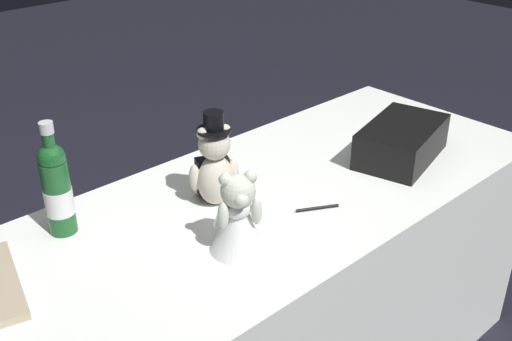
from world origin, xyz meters
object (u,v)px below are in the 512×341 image
at_px(signing_pen, 316,208).
at_px(champagne_bottle, 57,188).
at_px(teddy_bear_bride, 237,213).
at_px(teddy_bear_groom, 214,167).
at_px(gift_case_black, 402,141).

bearing_deg(signing_pen, champagne_bottle, 146.25).
bearing_deg(teddy_bear_bride, teddy_bear_groom, 65.00).
bearing_deg(teddy_bear_groom, gift_case_black, -17.38).
xyz_separation_m(teddy_bear_bride, signing_pen, (0.27, -0.02, -0.09)).
distance_m(teddy_bear_bride, signing_pen, 0.29).
distance_m(champagne_bottle, gift_case_black, 1.06).
xyz_separation_m(signing_pen, gift_case_black, (0.44, 0.03, 0.05)).
distance_m(teddy_bear_groom, signing_pen, 0.30).
distance_m(signing_pen, gift_case_black, 0.44).
height_order(teddy_bear_bride, champagne_bottle, champagne_bottle).
relative_size(teddy_bear_bride, champagne_bottle, 0.70).
bearing_deg(teddy_bear_bride, signing_pen, -3.54).
xyz_separation_m(teddy_bear_bride, gift_case_black, (0.71, 0.02, -0.04)).
distance_m(teddy_bear_groom, teddy_bear_bride, 0.23).
xyz_separation_m(champagne_bottle, gift_case_black, (1.00, -0.34, -0.07)).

